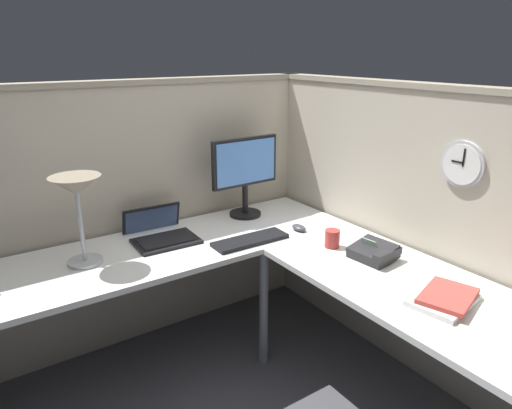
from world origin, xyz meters
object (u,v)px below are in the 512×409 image
(monitor, at_px, (245,171))
(coffee_mug, at_px, (332,238))
(office_phone, at_px, (374,253))
(book_stack, at_px, (445,298))
(wall_clock, at_px, (463,164))
(laptop, at_px, (160,233))
(desk_lamp_dome, at_px, (77,193))
(computer_mouse, at_px, (299,228))
(keyboard, at_px, (250,240))

(monitor, relative_size, coffee_mug, 5.21)
(office_phone, distance_m, book_stack, 0.47)
(coffee_mug, relative_size, wall_clock, 0.44)
(laptop, distance_m, desk_lamp_dome, 0.57)
(desk_lamp_dome, distance_m, office_phone, 1.48)
(desk_lamp_dome, bearing_deg, monitor, 7.54)
(computer_mouse, bearing_deg, wall_clock, -65.05)
(keyboard, height_order, coffee_mug, coffee_mug)
(monitor, distance_m, desk_lamp_dome, 1.05)
(coffee_mug, bearing_deg, laptop, 137.51)
(laptop, relative_size, computer_mouse, 3.77)
(office_phone, relative_size, coffee_mug, 2.31)
(laptop, height_order, keyboard, laptop)
(desk_lamp_dome, bearing_deg, wall_clock, -33.92)
(computer_mouse, relative_size, wall_clock, 0.47)
(laptop, distance_m, coffee_mug, 0.96)
(monitor, xyz_separation_m, coffee_mug, (0.11, -0.68, -0.25))
(computer_mouse, height_order, office_phone, office_phone)
(computer_mouse, bearing_deg, keyboard, 176.99)
(computer_mouse, bearing_deg, coffee_mug, -90.71)
(computer_mouse, height_order, book_stack, book_stack)
(keyboard, xyz_separation_m, computer_mouse, (0.33, -0.02, 0.01))
(coffee_mug, distance_m, wall_clock, 0.74)
(monitor, relative_size, office_phone, 2.25)
(book_stack, distance_m, wall_clock, 0.64)
(book_stack, height_order, wall_clock, wall_clock)
(laptop, distance_m, wall_clock, 1.61)
(desk_lamp_dome, relative_size, wall_clock, 2.02)
(keyboard, height_order, book_stack, book_stack)
(laptop, relative_size, wall_clock, 1.78)
(office_phone, bearing_deg, computer_mouse, 96.95)
(office_phone, xyz_separation_m, coffee_mug, (-0.07, 0.24, 0.01))
(book_stack, relative_size, wall_clock, 1.47)
(laptop, relative_size, coffee_mug, 4.09)
(keyboard, relative_size, computer_mouse, 4.13)
(desk_lamp_dome, relative_size, office_phone, 2.01)
(laptop, bearing_deg, coffee_mug, -42.49)
(desk_lamp_dome, xyz_separation_m, book_stack, (1.14, -1.24, -0.34))
(keyboard, bearing_deg, monitor, 61.57)
(monitor, xyz_separation_m, computer_mouse, (0.12, -0.40, -0.28))
(book_stack, relative_size, coffee_mug, 3.37)
(monitor, bearing_deg, laptop, -177.18)
(laptop, bearing_deg, computer_mouse, -27.19)
(keyboard, height_order, computer_mouse, computer_mouse)
(desk_lamp_dome, distance_m, coffee_mug, 1.31)
(monitor, distance_m, laptop, 0.65)
(wall_clock, bearing_deg, coffee_mug, 127.02)
(office_phone, relative_size, book_stack, 0.68)
(monitor, xyz_separation_m, office_phone, (0.18, -0.91, -0.26))
(keyboard, xyz_separation_m, book_stack, (0.32, -1.00, 0.01))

